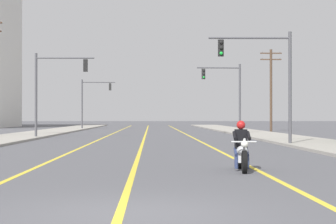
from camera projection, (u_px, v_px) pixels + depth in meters
ground_plane at (129, 213)px, 9.55m from camera, size 400.00×400.00×0.00m
lane_stripe_center at (146, 134)px, 54.53m from camera, size 0.16×100.00×0.01m
lane_stripe_left at (113, 134)px, 54.44m from camera, size 0.16×100.00×0.01m
lane_stripe_right at (185, 134)px, 54.63m from camera, size 0.16×100.00×0.01m
sidewalk_kerb_right at (261, 134)px, 49.81m from camera, size 4.40×110.00×0.14m
sidewalk_kerb_left at (32, 135)px, 49.26m from camera, size 4.40×110.00×0.14m
motorcycle_with_rider at (242, 151)px, 17.03m from camera, size 0.70×2.19×1.46m
traffic_signal_near_right at (267, 71)px, 31.86m from camera, size 4.52×0.37×6.20m
traffic_signal_near_left at (53, 82)px, 42.68m from camera, size 4.32×0.37×6.20m
traffic_signal_mid_right at (228, 89)px, 51.33m from camera, size 3.87×0.49×6.20m
traffic_signal_mid_left at (91, 97)px, 72.87m from camera, size 4.17×0.49×6.20m
utility_pole_right_far at (271, 87)px, 61.33m from camera, size 2.26×0.26×8.61m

